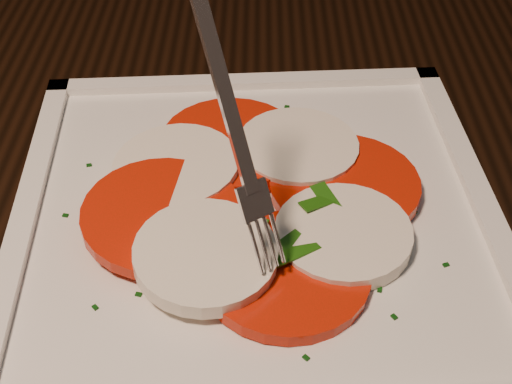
% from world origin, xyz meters
% --- Properties ---
extents(table, '(1.21, 0.81, 0.75)m').
position_xyz_m(table, '(-0.20, 0.17, 0.65)').
color(table, black).
rests_on(table, ground).
extents(plate, '(0.32, 0.32, 0.01)m').
position_xyz_m(plate, '(-0.23, 0.08, 0.76)').
color(plate, white).
rests_on(plate, table).
extents(caprese_salad, '(0.23, 0.23, 0.02)m').
position_xyz_m(caprese_salad, '(-0.23, 0.08, 0.77)').
color(caprese_salad, red).
rests_on(caprese_salad, plate).
extents(fork, '(0.07, 0.08, 0.14)m').
position_xyz_m(fork, '(-0.25, 0.05, 0.86)').
color(fork, white).
rests_on(fork, caprese_salad).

